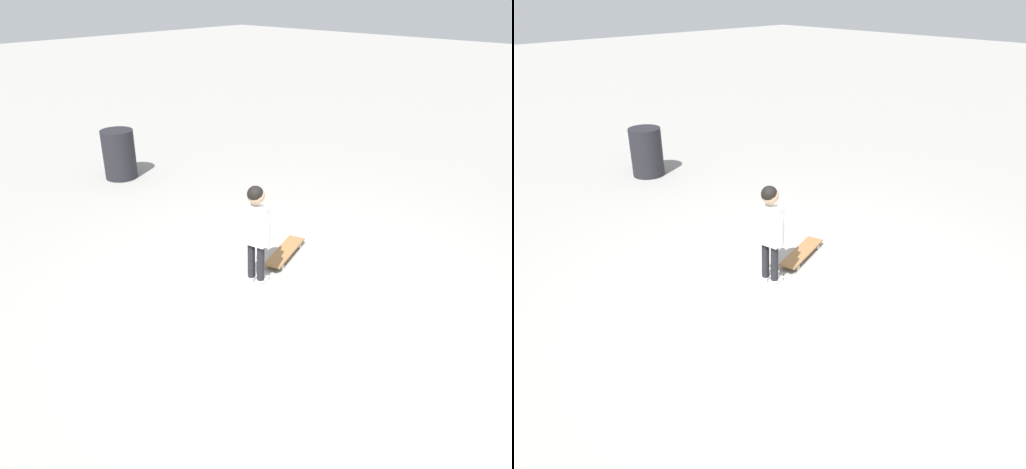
# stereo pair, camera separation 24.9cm
# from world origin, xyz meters

# --- Properties ---
(ground_plane) EXTENTS (50.00, 50.00, 0.00)m
(ground_plane) POSITION_xyz_m (0.00, 0.00, 0.00)
(ground_plane) COLOR gray
(child_person) EXTENTS (0.40, 0.21, 1.06)m
(child_person) POSITION_xyz_m (0.42, 0.07, 0.66)
(child_person) COLOR black
(child_person) RESTS_ON ground
(skateboard) EXTENTS (0.40, 0.77, 0.07)m
(skateboard) POSITION_xyz_m (0.54, -0.53, 0.06)
(skateboard) COLOR olive
(skateboard) RESTS_ON ground
(trash_bin) EXTENTS (0.50, 0.50, 0.75)m
(trash_bin) POSITION_xyz_m (4.06, -0.74, 0.38)
(trash_bin) COLOR black
(trash_bin) RESTS_ON ground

